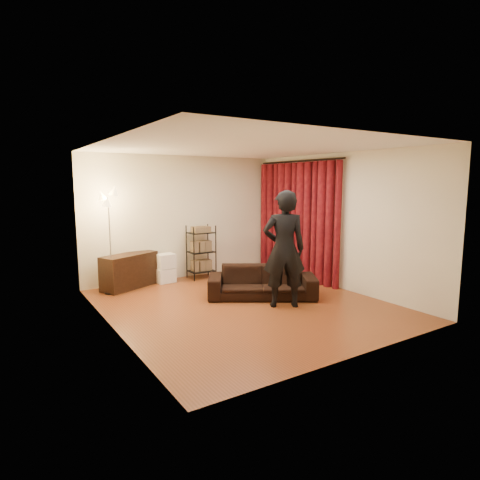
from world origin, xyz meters
TOP-DOWN VIEW (x-y plane):
  - floor at (0.00, 0.00)m, footprint 5.00×5.00m
  - ceiling at (0.00, 0.00)m, footprint 5.00×5.00m
  - wall_back at (0.00, 2.50)m, footprint 5.00×0.00m
  - wall_front at (0.00, -2.50)m, footprint 5.00×0.00m
  - wall_left at (-2.25, 0.00)m, footprint 0.00×5.00m
  - wall_right at (2.25, 0.00)m, footprint 0.00×5.00m
  - curtain_rod at (2.15, 1.12)m, footprint 0.04×2.65m
  - curtain at (2.13, 1.12)m, footprint 0.22×2.65m
  - sofa at (0.54, 0.22)m, footprint 2.09×1.70m
  - person at (0.52, -0.43)m, footprint 0.87×0.77m
  - media_cabinet at (-1.33, 2.23)m, footprint 1.26×0.90m
  - storage_boxes at (-0.56, 2.23)m, footprint 0.40×0.34m
  - wire_shelf at (0.27, 2.18)m, footprint 0.54×0.39m
  - floor_lamp at (-1.75, 2.00)m, footprint 0.40×0.40m

SIDE VIEW (x-z plane):
  - floor at x=0.00m, z-range 0.00..0.00m
  - sofa at x=0.54m, z-range 0.00..0.58m
  - storage_boxes at x=-0.56m, z-range 0.00..0.62m
  - media_cabinet at x=-1.33m, z-range 0.00..0.69m
  - wire_shelf at x=0.27m, z-range 0.00..1.18m
  - floor_lamp at x=-1.75m, z-range 0.00..1.97m
  - person at x=0.52m, z-range 0.00..1.99m
  - curtain at x=2.13m, z-range 0.00..2.55m
  - wall_back at x=0.00m, z-range -1.15..3.85m
  - wall_front at x=0.00m, z-range -1.15..3.85m
  - wall_left at x=-2.25m, z-range -1.15..3.85m
  - wall_right at x=2.25m, z-range -1.15..3.85m
  - curtain_rod at x=2.15m, z-range 2.56..2.60m
  - ceiling at x=0.00m, z-range 2.70..2.70m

